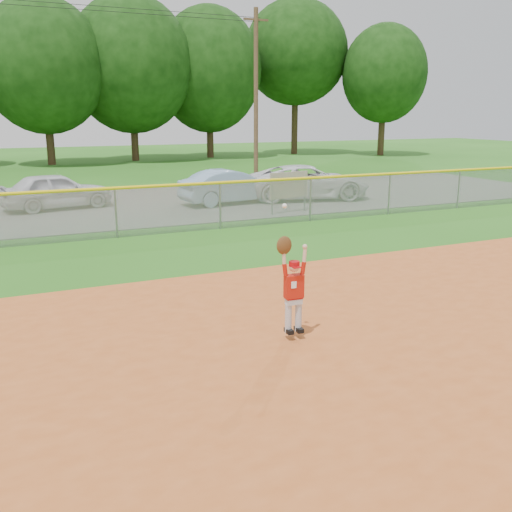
{
  "coord_description": "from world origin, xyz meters",
  "views": [
    {
      "loc": [
        -3.08,
        -7.09,
        3.67
      ],
      "look_at": [
        1.11,
        2.22,
        1.1
      ],
      "focal_mm": 40.0,
      "sensor_mm": 36.0,
      "label": 1
    }
  ],
  "objects_px": {
    "ballplayer": "(292,285)",
    "car_white_b": "(308,182)",
    "car_white_a": "(56,191)",
    "sponsor_sign": "(289,186)",
    "car_blue": "(231,187)"
  },
  "relations": [
    {
      "from": "ballplayer",
      "to": "car_white_b",
      "type": "bearing_deg",
      "value": 59.85
    },
    {
      "from": "car_blue",
      "to": "car_white_b",
      "type": "bearing_deg",
      "value": -99.61
    },
    {
      "from": "car_white_b",
      "to": "ballplayer",
      "type": "bearing_deg",
      "value": 163.14
    },
    {
      "from": "car_white_b",
      "to": "sponsor_sign",
      "type": "relative_size",
      "value": 3.07
    },
    {
      "from": "car_white_a",
      "to": "car_white_b",
      "type": "relative_size",
      "value": 0.78
    },
    {
      "from": "car_blue",
      "to": "car_white_a",
      "type": "bearing_deg",
      "value": 71.28
    },
    {
      "from": "car_white_a",
      "to": "ballplayer",
      "type": "relative_size",
      "value": 1.92
    },
    {
      "from": "car_blue",
      "to": "ballplayer",
      "type": "bearing_deg",
      "value": 156.14
    },
    {
      "from": "car_white_a",
      "to": "car_blue",
      "type": "height_order",
      "value": "car_white_a"
    },
    {
      "from": "car_blue",
      "to": "ballplayer",
      "type": "height_order",
      "value": "ballplayer"
    },
    {
      "from": "car_blue",
      "to": "sponsor_sign",
      "type": "xyz_separation_m",
      "value": [
        1.13,
        -2.95,
        0.3
      ]
    },
    {
      "from": "car_white_b",
      "to": "sponsor_sign",
      "type": "xyz_separation_m",
      "value": [
        -2.33,
        -2.73,
        0.26
      ]
    },
    {
      "from": "car_white_b",
      "to": "ballplayer",
      "type": "distance_m",
      "value": 15.88
    },
    {
      "from": "car_blue",
      "to": "car_white_b",
      "type": "height_order",
      "value": "car_white_b"
    },
    {
      "from": "sponsor_sign",
      "to": "ballplayer",
      "type": "distance_m",
      "value": 12.37
    }
  ]
}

